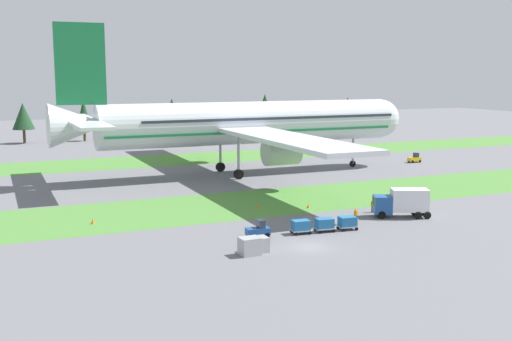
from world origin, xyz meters
TOP-DOWN VIEW (x-y plane):
  - ground_plane at (0.00, 0.00)m, footprint 400.00×400.00m
  - grass_strip_near at (0.00, 22.61)m, footprint 320.00×17.48m
  - grass_strip_far at (0.00, 69.57)m, footprint 320.00×17.48m
  - airliner at (11.84, 46.11)m, footprint 65.39×80.55m
  - baggage_tug at (-3.29, 5.68)m, footprint 2.72×1.56m
  - cargo_dolly_lead at (1.70, 5.16)m, footprint 2.34×1.72m
  - cargo_dolly_second at (4.59, 4.86)m, footprint 2.34×1.72m
  - cargo_dolly_third at (7.47, 4.56)m, footprint 2.34×1.72m
  - catering_truck at (17.20, 7.29)m, footprint 7.27×5.06m
  - pushback_tractor at (49.47, 45.64)m, footprint 2.62×1.33m
  - ground_crew_marshaller at (15.37, 10.90)m, footprint 0.42×0.43m
  - ground_crew_loader at (10.33, 7.21)m, footprint 0.56×0.36m
  - uld_container_0 at (-6.81, -0.01)m, footprint 2.07×1.69m
  - uld_container_1 at (-5.66, 0.58)m, footprint 2.01×1.61m
  - taxiway_marker_0 at (9.04, 16.75)m, footprint 0.44×0.44m
  - taxiway_marker_1 at (-18.93, 19.42)m, footprint 0.44×0.44m
  - taxiway_marker_2 at (2.57, 19.23)m, footprint 0.44×0.44m
  - distant_tree_line at (-1.28, 115.42)m, footprint 155.76×10.27m

SIDE VIEW (x-z plane):
  - ground_plane at x=0.00m, z-range 0.00..0.00m
  - grass_strip_near at x=0.00m, z-range 0.00..0.01m
  - grass_strip_far at x=0.00m, z-range 0.00..0.01m
  - taxiway_marker_0 at x=9.04m, z-range 0.00..0.49m
  - taxiway_marker_2 at x=2.57m, z-range 0.00..0.58m
  - taxiway_marker_1 at x=-18.93m, z-range 0.00..0.63m
  - uld_container_1 at x=-5.66m, z-range 0.00..1.53m
  - baggage_tug at x=-3.29m, z-range -0.17..1.80m
  - pushback_tractor at x=49.47m, z-range -0.17..1.80m
  - uld_container_0 at x=-6.81m, z-range 0.00..1.77m
  - cargo_dolly_lead at x=1.70m, z-range 0.14..1.69m
  - cargo_dolly_second at x=4.59m, z-range 0.14..1.69m
  - cargo_dolly_third at x=7.47m, z-range 0.14..1.69m
  - ground_crew_marshaller at x=15.37m, z-range 0.08..1.82m
  - ground_crew_loader at x=10.33m, z-range 0.08..1.82m
  - catering_truck at x=17.20m, z-range 0.16..3.74m
  - distant_tree_line at x=-1.28m, z-range 0.85..13.02m
  - airliner at x=11.84m, z-range -3.63..22.07m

